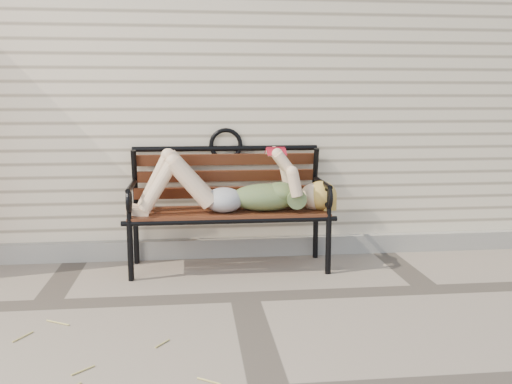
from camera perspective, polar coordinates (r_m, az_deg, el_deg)
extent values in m
plane|color=gray|center=(3.75, -1.15, -10.44)|extent=(80.00, 80.00, 0.00)
cube|color=beige|center=(6.53, -3.70, 11.38)|extent=(8.00, 4.00, 3.00)
cube|color=#9D988D|center=(4.66, -2.27, -5.52)|extent=(8.00, 0.10, 0.15)
cylinder|color=black|center=(4.10, -12.46, -5.78)|extent=(0.04, 0.04, 0.43)
cylinder|color=black|center=(4.52, -11.90, -4.35)|extent=(0.04, 0.04, 0.43)
cylinder|color=black|center=(4.19, 7.25, -5.29)|extent=(0.04, 0.04, 0.43)
cylinder|color=black|center=(4.60, 5.98, -3.95)|extent=(0.04, 0.04, 0.43)
cube|color=#5D2418|center=(4.25, -2.71, -2.06)|extent=(1.45, 0.47, 0.03)
cylinder|color=black|center=(4.04, -2.51, -2.93)|extent=(1.53, 0.04, 0.04)
cylinder|color=black|center=(4.46, -2.90, -1.75)|extent=(1.53, 0.04, 0.04)
torus|color=black|center=(4.50, -3.03, 4.74)|extent=(0.26, 0.03, 0.26)
ellipsoid|color=#0B424E|center=(4.22, 0.93, -0.53)|extent=(0.52, 0.30, 0.20)
ellipsoid|color=#0B424E|center=(4.23, 2.47, -0.05)|extent=(0.25, 0.29, 0.15)
ellipsoid|color=#AFAFB4|center=(4.20, -3.22, -0.80)|extent=(0.29, 0.33, 0.18)
sphere|color=#FFDAAB|center=(4.29, 5.88, -0.43)|extent=(0.21, 0.21, 0.21)
ellipsoid|color=#C08948|center=(4.30, 6.51, -0.35)|extent=(0.24, 0.24, 0.22)
cube|color=maroon|center=(4.19, 1.99, 4.40)|extent=(0.13, 0.02, 0.02)
cube|color=white|center=(4.15, 2.06, 4.00)|extent=(0.13, 0.08, 0.05)
cube|color=white|center=(4.23, 1.90, 4.10)|extent=(0.13, 0.08, 0.05)
cube|color=maroon|center=(4.15, 2.07, 4.05)|extent=(0.14, 0.09, 0.05)
cube|color=maroon|center=(4.23, 1.90, 4.16)|extent=(0.14, 0.09, 0.05)
cylinder|color=tan|center=(3.18, -4.73, -14.16)|extent=(0.06, 0.08, 0.01)
cylinder|color=tan|center=(3.38, -13.58, -12.94)|extent=(0.14, 0.16, 0.01)
cylinder|color=tan|center=(3.14, -24.11, -15.28)|extent=(0.09, 0.16, 0.01)
cylinder|color=tan|center=(3.85, -4.05, -9.83)|extent=(0.07, 0.11, 0.01)
cylinder|color=tan|center=(2.90, -15.86, -16.95)|extent=(0.03, 0.17, 0.01)
cylinder|color=tan|center=(3.54, -9.24, -11.70)|extent=(0.11, 0.02, 0.01)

